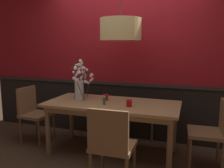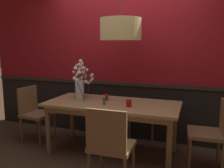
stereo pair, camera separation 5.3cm
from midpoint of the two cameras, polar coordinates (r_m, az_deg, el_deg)
name	(u,v)px [view 2 (the right image)]	position (r m, az deg, el deg)	size (l,w,h in m)	color
ground_plane	(112,152)	(3.55, 0.45, -16.32)	(24.00, 24.00, 0.00)	#422D1E
back_wall	(126,60)	(3.88, 3.94, 5.93)	(5.20, 0.14, 2.64)	black
dining_table	(112,108)	(3.32, 0.46, -5.92)	(1.85, 0.86, 0.75)	#997047
chair_far_side_left	(115,101)	(4.23, 1.20, -4.19)	(0.49, 0.47, 0.99)	brown
chair_near_side_right	(110,143)	(2.54, 0.08, -14.24)	(0.46, 0.42, 0.91)	brown
chair_head_east_end	(212,131)	(3.18, 23.59, -10.33)	(0.45, 0.45, 0.88)	brown
chair_head_west_end	(34,111)	(4.00, -18.07, -6.19)	(0.45, 0.45, 0.88)	brown
chair_far_side_right	(145,105)	(4.06, 8.45, -4.98)	(0.46, 0.44, 0.97)	brown
vase_with_blossoms	(81,84)	(3.52, -7.17, 0.09)	(0.32, 0.44, 0.63)	silver
candle_holder_nearer_center	(129,103)	(3.07, 4.63, -4.71)	(0.08, 0.08, 0.09)	#9E0F14
candle_holder_nearer_edge	(106,97)	(3.44, -1.12, -3.19)	(0.08, 0.08, 0.09)	#9E0F14
condiment_bottle	(104,100)	(3.17, -1.46, -4.02)	(0.04, 0.04, 0.12)	#2D5633
pendant_lamp	(121,29)	(3.27, 2.62, 13.13)	(0.56, 0.56, 1.03)	tan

